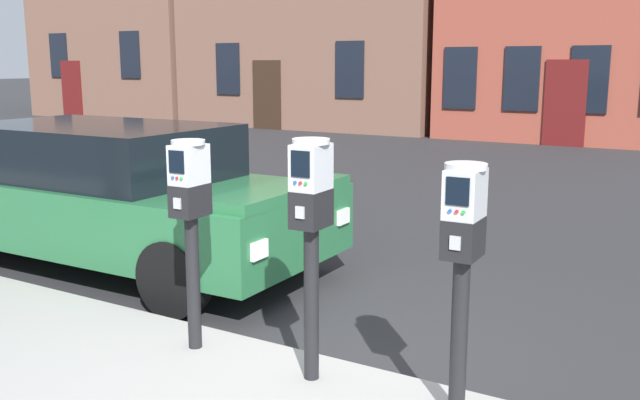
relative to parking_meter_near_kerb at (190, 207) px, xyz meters
The scene contains 5 objects.
ground_plane 1.28m from the parking_meter_near_kerb, 11.03° to the left, with size 160.00×160.00×0.00m, color #28282B.
parking_meter_near_kerb is the anchor object (origin of this frame).
parking_meter_twin_adjacent 0.92m from the parking_meter_near_kerb, ahead, with size 0.22×0.25×1.46m.
parking_meter_end_of_row 1.83m from the parking_meter_near_kerb, ahead, with size 0.22×0.25×1.38m.
parked_car_grey_estate 2.75m from the parking_meter_near_kerb, 147.94° to the left, with size 4.46×1.92×1.42m.
Camera 1 is at (2.35, -3.49, 2.02)m, focal length 39.30 mm.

